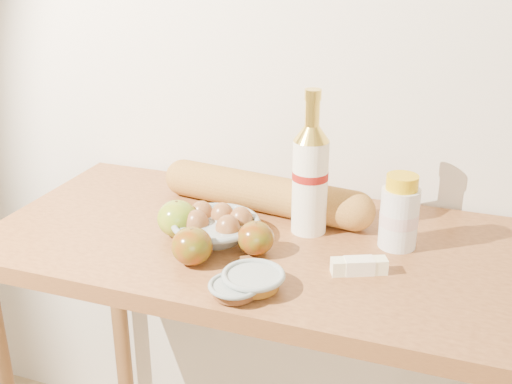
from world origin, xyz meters
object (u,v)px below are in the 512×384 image
Objects in this scene: bourbon_bottle at (310,176)px; cream_bottle at (399,214)px; baguette at (264,193)px; table at (260,286)px; egg_bowl at (217,226)px.

cream_bottle is at bearing -14.90° from bourbon_bottle.
cream_bottle is 0.34m from baguette.
egg_bowl reaches higher than table.
cream_bottle is at bearing 12.12° from table.
bourbon_bottle is at bearing 37.75° from table.
bourbon_bottle is at bearing -179.21° from cream_bottle.
baguette is (-0.33, 0.08, -0.03)m from cream_bottle.
table is 2.17× the size of baguette.
table is 0.28m from bourbon_bottle.
cream_bottle is 0.81× the size of egg_bowl.
egg_bowl is at bearing -160.75° from table.
egg_bowl is at bearing -163.44° from bourbon_bottle.
table is 0.35m from cream_bottle.
baguette reaches higher than table.
baguette is (0.05, 0.17, 0.02)m from egg_bowl.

